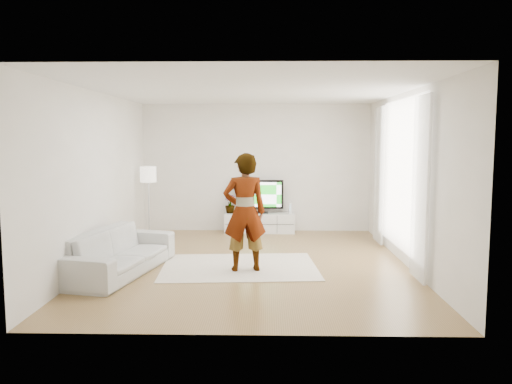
{
  "coord_description": "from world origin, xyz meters",
  "views": [
    {
      "loc": [
        0.25,
        -8.01,
        2.04
      ],
      "look_at": [
        0.06,
        0.4,
        1.14
      ],
      "focal_mm": 35.0,
      "sensor_mm": 36.0,
      "label": 1
    }
  ],
  "objects_px": {
    "media_console": "(260,223)",
    "rug": "(239,267)",
    "sofa": "(119,252)",
    "floor_lamp": "(148,178)",
    "television": "(260,195)",
    "player": "(245,212)"
  },
  "relations": [
    {
      "from": "media_console",
      "to": "player",
      "type": "xyz_separation_m",
      "value": [
        -0.18,
        -3.21,
        0.71
      ]
    },
    {
      "from": "floor_lamp",
      "to": "player",
      "type": "bearing_deg",
      "value": -50.91
    },
    {
      "from": "television",
      "to": "player",
      "type": "relative_size",
      "value": 0.57
    },
    {
      "from": "television",
      "to": "sofa",
      "type": "relative_size",
      "value": 0.46
    },
    {
      "from": "media_console",
      "to": "floor_lamp",
      "type": "bearing_deg",
      "value": -164.78
    },
    {
      "from": "rug",
      "to": "sofa",
      "type": "xyz_separation_m",
      "value": [
        -1.81,
        -0.39,
        0.33
      ]
    },
    {
      "from": "player",
      "to": "sofa",
      "type": "relative_size",
      "value": 0.8
    },
    {
      "from": "media_console",
      "to": "sofa",
      "type": "xyz_separation_m",
      "value": [
        -2.09,
        -3.38,
        0.12
      ]
    },
    {
      "from": "rug",
      "to": "sofa",
      "type": "bearing_deg",
      "value": -167.82
    },
    {
      "from": "media_console",
      "to": "rug",
      "type": "distance_m",
      "value": 3.01
    },
    {
      "from": "player",
      "to": "media_console",
      "type": "bearing_deg",
      "value": -103.59
    },
    {
      "from": "player",
      "to": "sofa",
      "type": "distance_m",
      "value": 2.01
    },
    {
      "from": "rug",
      "to": "television",
      "type": "bearing_deg",
      "value": 84.84
    },
    {
      "from": "player",
      "to": "sofa",
      "type": "bearing_deg",
      "value": -5.29
    },
    {
      "from": "player",
      "to": "sofa",
      "type": "height_order",
      "value": "player"
    },
    {
      "from": "television",
      "to": "sofa",
      "type": "height_order",
      "value": "television"
    },
    {
      "from": "television",
      "to": "media_console",
      "type": "bearing_deg",
      "value": -90.0
    },
    {
      "from": "sofa",
      "to": "floor_lamp",
      "type": "bearing_deg",
      "value": 15.4
    },
    {
      "from": "media_console",
      "to": "rug",
      "type": "relative_size",
      "value": 0.62
    },
    {
      "from": "television",
      "to": "player",
      "type": "distance_m",
      "value": 3.24
    },
    {
      "from": "sofa",
      "to": "rug",
      "type": "bearing_deg",
      "value": -66.39
    },
    {
      "from": "rug",
      "to": "player",
      "type": "relative_size",
      "value": 1.34
    }
  ]
}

